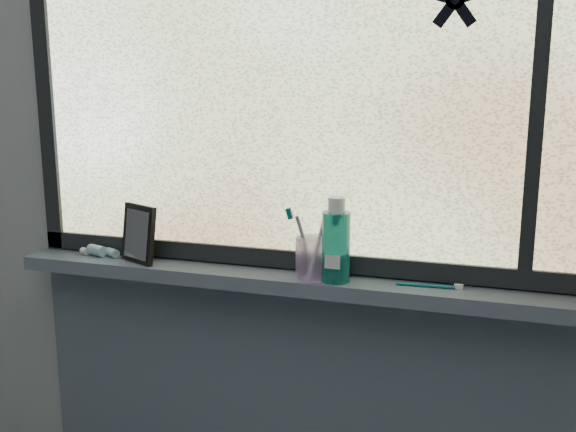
# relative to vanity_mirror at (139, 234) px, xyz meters

# --- Properties ---
(wall_back) EXTENTS (3.00, 0.01, 2.50)m
(wall_back) POSITION_rel_vanity_mirror_xyz_m (0.45, 0.09, 0.15)
(wall_back) COLOR #9EA3A8
(wall_back) RESTS_ON ground
(windowsill) EXTENTS (1.62, 0.14, 0.04)m
(windowsill) POSITION_rel_vanity_mirror_xyz_m (0.45, 0.01, -0.10)
(windowsill) COLOR #525C6D
(windowsill) RESTS_ON wall_back
(window_pane) EXTENTS (1.50, 0.01, 1.00)m
(window_pane) POSITION_rel_vanity_mirror_xyz_m (0.45, 0.06, 0.43)
(window_pane) COLOR silver
(window_pane) RESTS_ON wall_back
(frame_bottom) EXTENTS (1.60, 0.03, 0.05)m
(frame_bottom) POSITION_rel_vanity_mirror_xyz_m (0.45, 0.06, -0.05)
(frame_bottom) COLOR black
(frame_bottom) RESTS_ON windowsill
(frame_left) EXTENTS (0.05, 0.03, 1.10)m
(frame_left) POSITION_rel_vanity_mirror_xyz_m (-0.32, 0.06, 0.43)
(frame_left) COLOR black
(frame_left) RESTS_ON wall_back
(frame_mullion) EXTENTS (0.03, 0.03, 1.00)m
(frame_mullion) POSITION_rel_vanity_mirror_xyz_m (1.05, 0.06, 0.43)
(frame_mullion) COLOR black
(frame_mullion) RESTS_ON wall_back
(starfish_sticker) EXTENTS (0.15, 0.02, 0.15)m
(starfish_sticker) POSITION_rel_vanity_mirror_xyz_m (0.85, 0.05, 0.62)
(starfish_sticker) COLOR black
(starfish_sticker) RESTS_ON window_pane
(vanity_mirror) EXTENTS (0.15, 0.12, 0.17)m
(vanity_mirror) POSITION_rel_vanity_mirror_xyz_m (0.00, 0.00, 0.00)
(vanity_mirror) COLOR black
(vanity_mirror) RESTS_ON windowsill
(toothpaste_tube) EXTENTS (0.18, 0.10, 0.03)m
(toothpaste_tube) POSITION_rel_vanity_mirror_xyz_m (-0.14, 0.02, -0.07)
(toothpaste_tube) COLOR white
(toothpaste_tube) RESTS_ON windowsill
(toothbrush_cup) EXTENTS (0.10, 0.10, 0.11)m
(toothbrush_cup) POSITION_rel_vanity_mirror_xyz_m (0.52, -0.00, -0.03)
(toothbrush_cup) COLOR #C9A6DC
(toothbrush_cup) RESTS_ON windowsill
(toothbrush_lying) EXTENTS (0.18, 0.03, 0.01)m
(toothbrush_lying) POSITION_rel_vanity_mirror_xyz_m (0.81, 0.01, -0.08)
(toothbrush_lying) COLOR #0B5F6A
(toothbrush_lying) RESTS_ON windowsill
(mouthwash_bottle) EXTENTS (0.07, 0.07, 0.18)m
(mouthwash_bottle) POSITION_rel_vanity_mirror_xyz_m (0.58, -0.01, 0.03)
(mouthwash_bottle) COLOR #1B8C7D
(mouthwash_bottle) RESTS_ON windowsill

